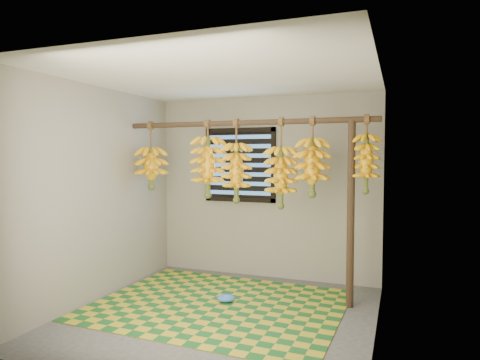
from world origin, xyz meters
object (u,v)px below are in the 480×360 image
at_px(banana_bunch_b, 208,167).
at_px(banana_bunch_d, 281,177).
at_px(banana_bunch_a, 151,168).
at_px(banana_bunch_f, 366,163).
at_px(woven_mat, 218,305).
at_px(banana_bunch_c, 236,172).
at_px(support_post, 351,214).
at_px(plastic_bag, 226,298).
at_px(banana_bunch_e, 312,167).

relative_size(banana_bunch_b, banana_bunch_d, 0.91).
xyz_separation_m(banana_bunch_b, banana_bunch_d, (0.90, 0.00, -0.11)).
bearing_deg(banana_bunch_a, banana_bunch_f, 0.00).
xyz_separation_m(banana_bunch_a, banana_bunch_f, (2.60, 0.00, 0.07)).
xyz_separation_m(woven_mat, banana_bunch_a, (-1.11, 0.45, 1.47)).
bearing_deg(banana_bunch_b, banana_bunch_d, 0.00).
bearing_deg(banana_bunch_b, banana_bunch_c, 0.00).
bearing_deg(woven_mat, banana_bunch_f, 16.85).
xyz_separation_m(banana_bunch_a, banana_bunch_b, (0.78, 0.00, 0.02)).
relative_size(support_post, banana_bunch_f, 2.44).
bearing_deg(banana_bunch_d, banana_bunch_c, 180.00).
bearing_deg(banana_bunch_b, support_post, 0.00).
height_order(plastic_bag, banana_bunch_a, banana_bunch_a).
distance_m(banana_bunch_a, banana_bunch_b, 0.78).
xyz_separation_m(banana_bunch_a, banana_bunch_e, (2.03, 0.00, 0.03)).
xyz_separation_m(support_post, plastic_bag, (-1.29, -0.35, -0.95)).
distance_m(plastic_bag, banana_bunch_e, 1.72).
distance_m(woven_mat, banana_bunch_a, 1.89).
xyz_separation_m(woven_mat, banana_bunch_b, (-0.33, 0.45, 1.49)).
bearing_deg(banana_bunch_d, banana_bunch_f, 0.00).
bearing_deg(woven_mat, banana_bunch_d, 38.19).
xyz_separation_m(banana_bunch_d, banana_bunch_f, (0.92, 0.00, 0.16)).
xyz_separation_m(banana_bunch_b, banana_bunch_f, (1.82, 0.00, 0.05)).
xyz_separation_m(woven_mat, banana_bunch_e, (0.92, 0.45, 1.49)).
relative_size(woven_mat, banana_bunch_a, 3.12).
bearing_deg(plastic_bag, banana_bunch_d, 33.95).
height_order(plastic_bag, banana_bunch_c, banana_bunch_c).
height_order(banana_bunch_e, banana_bunch_f, same).
height_order(plastic_bag, banana_bunch_d, banana_bunch_d).
relative_size(support_post, banana_bunch_c, 2.07).
distance_m(support_post, woven_mat, 1.73).
height_order(woven_mat, banana_bunch_b, banana_bunch_b).
bearing_deg(plastic_bag, banana_bunch_e, 21.92).
distance_m(support_post, banana_bunch_c, 1.37).
relative_size(support_post, banana_bunch_b, 2.18).
bearing_deg(banana_bunch_c, plastic_bag, -87.91).
xyz_separation_m(banana_bunch_a, banana_bunch_d, (1.68, 0.00, -0.09)).
bearing_deg(plastic_bag, banana_bunch_b, 137.14).
height_order(banana_bunch_d, banana_bunch_f, same).
distance_m(banana_bunch_b, banana_bunch_d, 0.91).
bearing_deg(banana_bunch_f, banana_bunch_a, -180.00).
relative_size(woven_mat, banana_bunch_f, 3.18).
xyz_separation_m(plastic_bag, banana_bunch_e, (0.87, 0.35, 1.45)).
bearing_deg(banana_bunch_d, banana_bunch_b, -180.00).
bearing_deg(woven_mat, banana_bunch_a, 157.85).
height_order(woven_mat, banana_bunch_a, banana_bunch_a).
bearing_deg(banana_bunch_f, banana_bunch_e, -180.00).
relative_size(woven_mat, banana_bunch_e, 3.01).
xyz_separation_m(banana_bunch_d, banana_bunch_e, (0.35, 0.00, 0.11)).
distance_m(banana_bunch_a, banana_bunch_d, 1.69).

